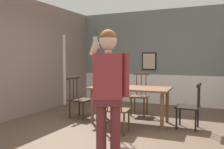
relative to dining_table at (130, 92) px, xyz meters
name	(u,v)px	position (x,y,z in m)	size (l,w,h in m)	color
ground_plane	(115,134)	(0.03, -0.87, -0.68)	(7.37, 7.37, 0.00)	brown
room_back_partition	(159,59)	(0.03, 2.48, 0.70)	(5.24, 0.17, 2.87)	slate
room_left_partition	(10,57)	(-2.59, -0.86, 0.75)	(0.13, 6.70, 2.87)	gray
dining_table	(130,92)	(0.00, 0.00, 0.00)	(1.75, 0.94, 0.78)	brown
chair_near_window	(140,95)	(-0.05, 0.81, -0.19)	(0.43, 0.43, 1.04)	#513823
chair_by_doorway	(190,106)	(1.24, 0.07, -0.23)	(0.46, 0.46, 0.91)	black
chair_at_table_head	(80,98)	(-1.24, -0.07, -0.22)	(0.49, 0.49, 0.96)	#2D2319
chair_opposite_corner	(117,109)	(0.05, -0.81, -0.22)	(0.48, 0.48, 0.94)	#513823
person_figure	(109,86)	(0.45, -2.01, 0.35)	(0.51, 0.33, 1.78)	brown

